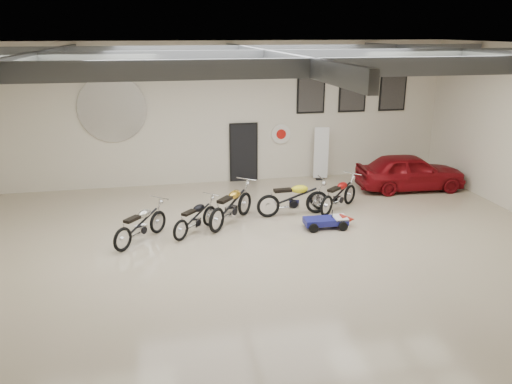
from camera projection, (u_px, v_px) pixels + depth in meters
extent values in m
cube|color=tan|center=(265.00, 246.00, 12.92)|extent=(16.00, 12.00, 0.01)
cube|color=slate|center=(266.00, 46.00, 11.37)|extent=(16.00, 12.00, 0.01)
cube|color=beige|center=(229.00, 114.00, 17.74)|extent=(16.00, 0.02, 5.00)
cube|color=black|center=(244.00, 153.00, 18.24)|extent=(0.92, 0.08, 2.10)
imported|color=maroon|center=(410.00, 172.00, 17.37)|extent=(1.73, 3.83, 1.28)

